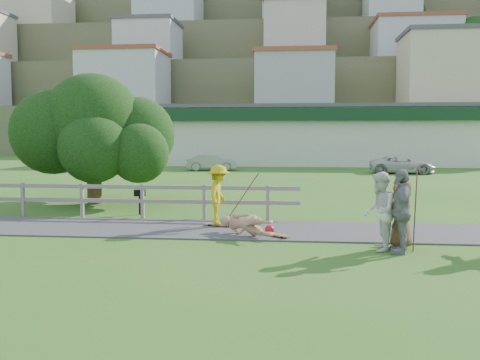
{
  "coord_description": "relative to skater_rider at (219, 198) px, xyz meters",
  "views": [
    {
      "loc": [
        2.85,
        -13.18,
        2.7
      ],
      "look_at": [
        1.26,
        2.0,
        1.37
      ],
      "focal_mm": 40.0,
      "sensor_mm": 36.0,
      "label": 1
    }
  ],
  "objects": [
    {
      "name": "helmet",
      "position": [
        1.51,
        -0.9,
        -0.72
      ],
      "size": [
        0.26,
        0.26,
        0.26
      ],
      "primitive_type": "sphere",
      "color": "#A61222",
      "rests_on": "ground"
    },
    {
      "name": "spectator_b",
      "position": [
        4.55,
        -2.84,
        0.1
      ],
      "size": [
        0.56,
        1.15,
        1.9
      ],
      "primitive_type": "imported",
      "rotation": [
        0.0,
        0.0,
        4.62
      ],
      "color": "gray",
      "rests_on": "ground"
    },
    {
      "name": "longboard_rider",
      "position": [
        0.0,
        0.0,
        -0.81
      ],
      "size": [
        0.85,
        0.4,
        0.09
      ],
      "primitive_type": null,
      "rotation": [
        0.0,
        0.0,
        -0.25
      ],
      "color": "olive",
      "rests_on": "ground"
    },
    {
      "name": "tree",
      "position": [
        -5.5,
        4.67,
        1.2
      ],
      "size": [
        6.06,
        6.06,
        4.11
      ],
      "primitive_type": null,
      "color": "black",
      "rests_on": "ground"
    },
    {
      "name": "longboard_fallen",
      "position": [
        1.71,
        -1.35,
        -0.81
      ],
      "size": [
        0.73,
        0.72,
        0.09
      ],
      "primitive_type": null,
      "rotation": [
        0.0,
        0.0,
        -0.77
      ],
      "color": "olive",
      "rests_on": "ground"
    },
    {
      "name": "fence",
      "position": [
        -5.28,
        1.44,
        -0.13
      ],
      "size": [
        15.05,
        0.1,
        1.1
      ],
      "color": "slate",
      "rests_on": "ground"
    },
    {
      "name": "strip_mall",
      "position": [
        3.34,
        33.08,
        1.73
      ],
      "size": [
        32.5,
        10.75,
        5.1
      ],
      "color": "beige",
      "rests_on": "ground"
    },
    {
      "name": "skater_fallen",
      "position": [
        0.91,
        -1.25,
        -0.54
      ],
      "size": [
        1.42,
        1.59,
        0.63
      ],
      "primitive_type": "imported",
      "rotation": [
        0.0,
        0.0,
        0.88
      ],
      "color": "tan",
      "rests_on": "ground"
    },
    {
      "name": "spectator_c",
      "position": [
        4.66,
        -2.31,
        -0.03
      ],
      "size": [
        0.79,
        0.94,
        1.65
      ],
      "primitive_type": "imported",
      "rotation": [
        0.0,
        0.0,
        4.33
      ],
      "color": "brown",
      "rests_on": "ground"
    },
    {
      "name": "hillside",
      "position": [
        -0.66,
        89.45,
        13.56
      ],
      "size": [
        220.0,
        67.0,
        47.5
      ],
      "color": "#586038",
      "rests_on": "ground"
    },
    {
      "name": "pole_rider",
      "position": [
        0.6,
        0.4,
        0.09
      ],
      "size": [
        0.03,
        0.03,
        1.88
      ],
      "primitive_type": "cylinder",
      "color": "brown",
      "rests_on": "ground"
    },
    {
      "name": "bbq",
      "position": [
        -2.98,
        2.18,
        -0.44
      ],
      "size": [
        0.45,
        0.4,
        0.83
      ],
      "primitive_type": null,
      "rotation": [
        0.0,
        0.0,
        0.32
      ],
      "color": "black",
      "rests_on": "ground"
    },
    {
      "name": "skater_rider",
      "position": [
        0.0,
        0.0,
        0.0
      ],
      "size": [
        0.7,
        1.14,
        1.7
      ],
      "primitive_type": "imported",
      "rotation": [
        0.0,
        0.0,
        1.51
      ],
      "color": "gold",
      "rests_on": "ground"
    },
    {
      "name": "car_silver",
      "position": [
        -3.95,
        23.59,
        -0.24
      ],
      "size": [
        3.88,
        1.86,
        1.23
      ],
      "primitive_type": "imported",
      "rotation": [
        0.0,
        0.0,
        1.73
      ],
      "color": "#96989D",
      "rests_on": "ground"
    },
    {
      "name": "car_white",
      "position": [
        9.32,
        21.76,
        -0.26
      ],
      "size": [
        4.36,
        2.15,
        1.19
      ],
      "primitive_type": "imported",
      "rotation": [
        0.0,
        0.0,
        1.53
      ],
      "color": "beige",
      "rests_on": "ground"
    },
    {
      "name": "ground",
      "position": [
        -0.66,
        -1.86,
        -0.85
      ],
      "size": [
        260.0,
        260.0,
        0.0
      ],
      "primitive_type": "plane",
      "color": "#2B631C",
      "rests_on": "ground"
    },
    {
      "name": "spectator_a",
      "position": [
        4.11,
        -2.62,
        0.06
      ],
      "size": [
        0.8,
        0.97,
        1.83
      ],
      "primitive_type": "imported",
      "rotation": [
        0.0,
        0.0,
        4.59
      ],
      "color": "silver",
      "rests_on": "ground"
    },
    {
      "name": "path",
      "position": [
        -0.66,
        -0.36,
        -0.83
      ],
      "size": [
        34.0,
        3.0,
        0.04
      ],
      "primitive_type": "cube",
      "color": "#333336",
      "rests_on": "ground"
    },
    {
      "name": "pole_spec_left",
      "position": [
        4.9,
        -2.66,
        0.11
      ],
      "size": [
        0.03,
        0.03,
        1.93
      ],
      "primitive_type": "cylinder",
      "color": "brown",
      "rests_on": "ground"
    }
  ]
}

